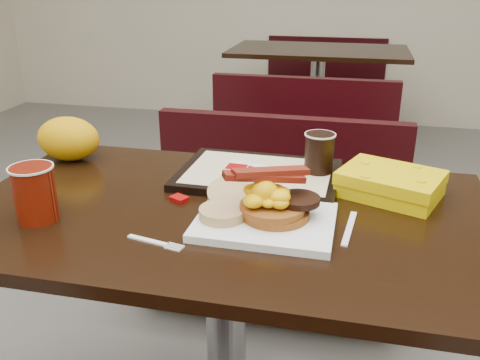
% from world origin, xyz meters
% --- Properties ---
extents(table_near, '(1.20, 0.70, 0.75)m').
position_xyz_m(table_near, '(0.00, 0.00, 0.38)').
color(table_near, black).
rests_on(table_near, floor).
extents(bench_near_n, '(1.00, 0.46, 0.72)m').
position_xyz_m(bench_near_n, '(0.00, 0.70, 0.36)').
color(bench_near_n, black).
rests_on(bench_near_n, floor).
extents(table_far, '(1.20, 0.70, 0.75)m').
position_xyz_m(table_far, '(0.00, 2.60, 0.38)').
color(table_far, black).
rests_on(table_far, floor).
extents(bench_far_s, '(1.00, 0.46, 0.72)m').
position_xyz_m(bench_far_s, '(0.00, 1.90, 0.36)').
color(bench_far_s, black).
rests_on(bench_far_s, floor).
extents(bench_far_n, '(1.00, 0.46, 0.72)m').
position_xyz_m(bench_far_n, '(0.00, 3.30, 0.36)').
color(bench_far_n, black).
rests_on(bench_far_n, floor).
extents(platter, '(0.29, 0.23, 0.02)m').
position_xyz_m(platter, '(0.10, -0.06, 0.76)').
color(platter, white).
rests_on(platter, table_near).
extents(pancake_stack, '(0.17, 0.17, 0.03)m').
position_xyz_m(pancake_stack, '(0.12, -0.05, 0.78)').
color(pancake_stack, brown).
rests_on(pancake_stack, platter).
extents(sausage_patty, '(0.10, 0.10, 0.01)m').
position_xyz_m(sausage_patty, '(0.17, -0.03, 0.80)').
color(sausage_patty, black).
rests_on(sausage_patty, pancake_stack).
extents(scrambled_eggs, '(0.12, 0.11, 0.05)m').
position_xyz_m(scrambled_eggs, '(0.10, -0.06, 0.82)').
color(scrambled_eggs, '#FFDA05').
rests_on(scrambled_eggs, pancake_stack).
extents(bacon_strips, '(0.19, 0.15, 0.01)m').
position_xyz_m(bacon_strips, '(0.10, -0.04, 0.86)').
color(bacon_strips, '#4A0805').
rests_on(bacon_strips, scrambled_eggs).
extents(muffin_bottom, '(0.11, 0.11, 0.02)m').
position_xyz_m(muffin_bottom, '(0.02, -0.08, 0.78)').
color(muffin_bottom, tan).
rests_on(muffin_bottom, platter).
extents(muffin_top, '(0.11, 0.11, 0.06)m').
position_xyz_m(muffin_top, '(0.01, -0.01, 0.79)').
color(muffin_top, tan).
rests_on(muffin_top, platter).
extents(coffee_cup_near, '(0.11, 0.11, 0.12)m').
position_xyz_m(coffee_cup_near, '(-0.38, -0.14, 0.81)').
color(coffee_cup_near, '#961805').
rests_on(coffee_cup_near, table_near).
extents(fork, '(0.13, 0.05, 0.00)m').
position_xyz_m(fork, '(-0.11, -0.18, 0.75)').
color(fork, white).
rests_on(fork, table_near).
extents(knife, '(0.03, 0.16, 0.00)m').
position_xyz_m(knife, '(0.28, -0.04, 0.75)').
color(knife, white).
rests_on(knife, table_near).
extents(condiment_ketchup, '(0.05, 0.04, 0.01)m').
position_xyz_m(condiment_ketchup, '(-0.11, 0.02, 0.75)').
color(condiment_ketchup, '#8C0504').
rests_on(condiment_ketchup, table_near).
extents(tray, '(0.42, 0.30, 0.02)m').
position_xyz_m(tray, '(0.04, 0.20, 0.76)').
color(tray, black).
rests_on(tray, table_near).
extents(hashbrown_sleeve_left, '(0.06, 0.08, 0.02)m').
position_xyz_m(hashbrown_sleeve_left, '(-0.01, 0.18, 0.78)').
color(hashbrown_sleeve_left, silver).
rests_on(hashbrown_sleeve_left, tray).
extents(hashbrown_sleeve_right, '(0.07, 0.08, 0.02)m').
position_xyz_m(hashbrown_sleeve_right, '(0.03, 0.17, 0.78)').
color(hashbrown_sleeve_right, silver).
rests_on(hashbrown_sleeve_right, tray).
extents(coffee_cup_far, '(0.09, 0.09, 0.10)m').
position_xyz_m(coffee_cup_far, '(0.19, 0.23, 0.82)').
color(coffee_cup_far, black).
rests_on(coffee_cup_far, tray).
extents(clamshell, '(0.27, 0.24, 0.06)m').
position_xyz_m(clamshell, '(0.37, 0.16, 0.78)').
color(clamshell, '#DEBD03').
rests_on(clamshell, table_near).
extents(paper_bag, '(0.19, 0.14, 0.12)m').
position_xyz_m(paper_bag, '(-0.51, 0.22, 0.81)').
color(paper_bag, orange).
rests_on(paper_bag, table_near).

